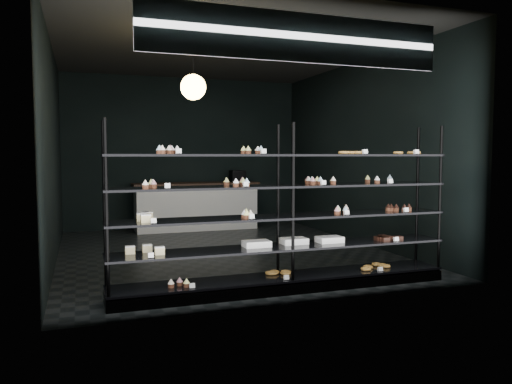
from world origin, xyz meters
TOP-DOWN VIEW (x-y plane):
  - room at (0.00, 0.00)m, footprint 5.01×6.01m
  - display_shelf at (0.04, -2.45)m, footprint 4.00×0.50m
  - signage at (0.00, -2.93)m, footprint 3.30×0.05m
  - pendant_lamp at (-0.70, -1.11)m, footprint 0.34×0.34m
  - service_counter at (0.14, 2.50)m, footprint 2.59×0.65m

SIDE VIEW (x-z plane):
  - service_counter at x=0.14m, z-range -0.11..1.12m
  - display_shelf at x=0.04m, z-range -0.33..1.58m
  - room at x=0.00m, z-range 0.00..3.20m
  - pendant_lamp at x=-0.70m, z-range 2.00..2.90m
  - signage at x=0.00m, z-range 2.50..3.00m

